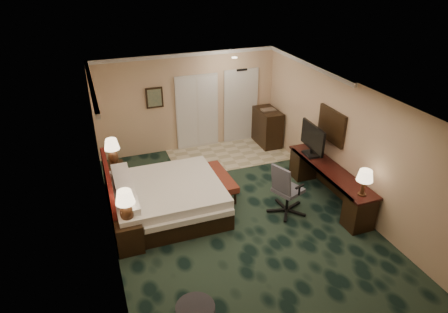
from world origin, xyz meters
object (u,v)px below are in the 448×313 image
object	(u,v)px
lamp_far	(113,152)
desk_chair	(288,188)
nightstand_far	(115,177)
bed_bench	(218,184)
bed	(168,199)
lamp_near	(126,207)
minibar	(267,127)
desk	(329,184)
tv	(312,140)
nightstand_near	(129,235)

from	to	relation	value
lamp_far	desk_chair	xyz separation A→B (m)	(3.31, -2.30, -0.33)
desk_chair	nightstand_far	bearing A→B (deg)	124.09
bed_bench	bed	bearing A→B (deg)	-163.53
bed	lamp_near	bearing A→B (deg)	-137.54
bed_bench	minibar	distance (m)	3.00
bed	nightstand_far	distance (m)	1.72
lamp_near	bed_bench	distance (m)	2.64
desk	nightstand_far	bearing A→B (deg)	154.31
lamp_far	desk	size ratio (longest dim) A/B	0.24
nightstand_far	bed_bench	bearing A→B (deg)	-24.52
bed_bench	tv	world-z (taller)	tv
bed	bed_bench	bearing A→B (deg)	18.29
bed_bench	desk_chair	size ratio (longest dim) A/B	1.15
bed_bench	minibar	xyz separation A→B (m)	(2.20, 2.02, 0.29)
nightstand_far	minibar	distance (m)	4.54
nightstand_near	bed	bearing A→B (deg)	42.00
nightstand_near	minibar	size ratio (longest dim) A/B	0.58
tv	lamp_far	bearing A→B (deg)	164.39
nightstand_near	lamp_near	bearing A→B (deg)	6.91
bed_bench	lamp_near	bearing A→B (deg)	-151.83
nightstand_far	tv	world-z (taller)	tv
lamp_far	bed_bench	size ratio (longest dim) A/B	0.48
nightstand_far	minibar	world-z (taller)	minibar
lamp_near	lamp_far	distance (m)	2.33
desk	tv	world-z (taller)	tv
tv	minibar	world-z (taller)	tv
tv	bed	bearing A→B (deg)	-176.62
lamp_near	tv	xyz separation A→B (m)	(4.36, 0.89, 0.23)
lamp_near	bed_bench	world-z (taller)	lamp_near
lamp_far	desk_chair	bearing A→B (deg)	-34.73
bed	lamp_near	world-z (taller)	lamp_near
bed	bed_bench	distance (m)	1.35
lamp_far	tv	xyz separation A→B (m)	(4.35, -1.44, 0.23)
minibar	lamp_near	bearing A→B (deg)	-143.22
lamp_near	tv	bearing A→B (deg)	11.56
tv	desk	bearing A→B (deg)	-83.06
nightstand_far	desk_chair	distance (m)	4.04
nightstand_near	tv	size ratio (longest dim) A/B	0.62
nightstand_far	lamp_far	distance (m)	0.63
nightstand_near	desk_chair	bearing A→B (deg)	0.61
nightstand_far	bed_bench	size ratio (longest dim) A/B	0.44
lamp_near	desk_chair	size ratio (longest dim) A/B	0.56
bed	tv	size ratio (longest dim) A/B	2.28
nightstand_near	nightstand_far	bearing A→B (deg)	90.01
bed	lamp_far	bearing A→B (deg)	121.81
tv	minibar	bearing A→B (deg)	91.68
bed	tv	distance (m)	3.52
nightstand_near	desk	bearing A→B (deg)	2.00
nightstand_far	desk	size ratio (longest dim) A/B	0.22
nightstand_near	lamp_far	size ratio (longest dim) A/B	0.91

